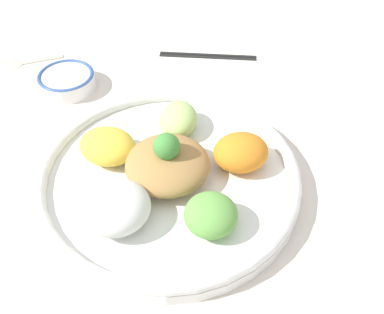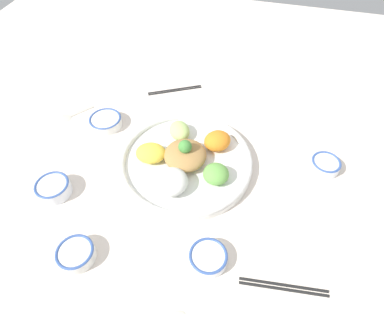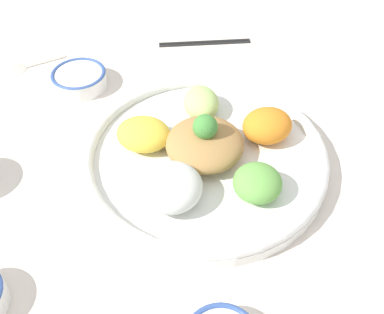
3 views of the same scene
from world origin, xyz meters
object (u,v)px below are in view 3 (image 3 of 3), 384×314
(salad_platter, at_px, (207,153))
(sauce_bowl_far, at_px, (79,78))
(serving_spoon_main, at_px, (25,66))
(chopsticks_pair_near, at_px, (205,42))

(salad_platter, height_order, sauce_bowl_far, salad_platter)
(salad_platter, xyz_separation_m, sauce_bowl_far, (-0.10, -0.31, -0.01))
(sauce_bowl_far, bearing_deg, serving_spoon_main, -93.54)
(salad_platter, relative_size, serving_spoon_main, 3.36)
(chopsticks_pair_near, distance_m, serving_spoon_main, 0.39)
(salad_platter, height_order, serving_spoon_main, salad_platter)
(serving_spoon_main, bearing_deg, sauce_bowl_far, -55.02)
(salad_platter, bearing_deg, chopsticks_pair_near, -157.61)
(salad_platter, relative_size, chopsticks_pair_near, 2.13)
(salad_platter, bearing_deg, serving_spoon_main, -103.55)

